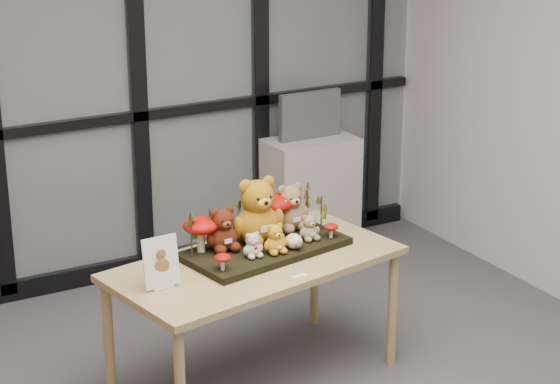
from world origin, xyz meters
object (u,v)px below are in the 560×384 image
bear_white_bow (253,243)px  sign_holder (161,265)px  bear_tan_back (290,204)px  mushroom_back_right (273,211)px  bear_pooh_yellow (257,207)px  mushroom_front_right (331,230)px  mushroom_back_left (201,233)px  monitor (310,115)px  cabinet (310,196)px  bear_beige_small (309,225)px  mushroom_front_left (223,261)px  bear_brown_medium (222,227)px  plush_cream_hedgehog (294,240)px  display_table (255,273)px  bear_small_yellow (275,237)px  diorama_tray (265,248)px

bear_white_bow → sign_holder: 0.51m
bear_tan_back → mushroom_back_right: size_ratio=1.22×
bear_pooh_yellow → mushroom_front_right: size_ratio=4.49×
bear_tan_back → mushroom_front_right: (0.12, -0.21, -0.10)m
mushroom_back_left → monitor: bearing=42.3°
mushroom_back_left → monitor: (1.37, 1.25, 0.14)m
mushroom_back_left → cabinet: bearing=41.8°
bear_beige_small → mushroom_front_left: (-0.56, -0.14, -0.03)m
bear_brown_medium → bear_white_bow: 0.19m
mushroom_front_left → cabinet: size_ratio=0.11×
bear_brown_medium → plush_cream_hedgehog: bear_brown_medium is taller
sign_holder → bear_brown_medium: bearing=23.8°
mushroom_front_left → sign_holder: sign_holder is taller
display_table → bear_small_yellow: 0.21m
diorama_tray → monitor: 1.72m
mushroom_front_right → cabinet: same height
mushroom_front_right → mushroom_front_left: bearing=-171.2°
display_table → diorama_tray: 0.15m
diorama_tray → bear_brown_medium: (-0.21, 0.05, 0.14)m
bear_tan_back → bear_beige_small: size_ratio=1.80×
bear_brown_medium → cabinet: bear_brown_medium is taller
bear_brown_medium → monitor: (1.27, 1.28, 0.12)m
bear_brown_medium → sign_holder: size_ratio=0.98×
monitor → bear_pooh_yellow: bearing=-130.1°
mushroom_front_right → mushroom_back_right: bearing=134.0°
bear_pooh_yellow → bear_white_bow: bear_pooh_yellow is taller
bear_pooh_yellow → cabinet: bear_pooh_yellow is taller
diorama_tray → monitor: (1.05, 1.33, 0.26)m
bear_pooh_yellow → plush_cream_hedgehog: bear_pooh_yellow is taller
bear_beige_small → mushroom_front_right: bear_beige_small is taller
bear_white_bow → bear_tan_back: bearing=24.4°
diorama_tray → mushroom_back_left: 0.35m
bear_small_yellow → monitor: size_ratio=0.38×
diorama_tray → bear_pooh_yellow: (-0.01, 0.07, 0.21)m
bear_tan_back → monitor: monitor is taller
bear_pooh_yellow → sign_holder: size_ratio=1.51×
plush_cream_hedgehog → cabinet: size_ratio=0.11×
mushroom_back_right → cabinet: (0.92, 1.16, -0.43)m
bear_beige_small → mushroom_back_left: (-0.55, 0.12, 0.02)m
bear_brown_medium → mushroom_back_right: 0.36m
bear_brown_medium → bear_beige_small: (0.45, -0.09, -0.05)m
bear_pooh_yellow → bear_beige_small: bear_pooh_yellow is taller
bear_white_bow → mushroom_front_left: (-0.20, -0.07, -0.03)m
plush_cream_hedgehog → mushroom_front_left: 0.44m
mushroom_back_left → bear_tan_back: bearing=5.9°
bear_brown_medium → mushroom_front_left: size_ratio=2.76×
mushroom_back_left → diorama_tray: bearing=-14.8°
bear_brown_medium → mushroom_back_right: size_ratio=1.09×
bear_pooh_yellow → monitor: bearing=39.6°
sign_holder → cabinet: sign_holder is taller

